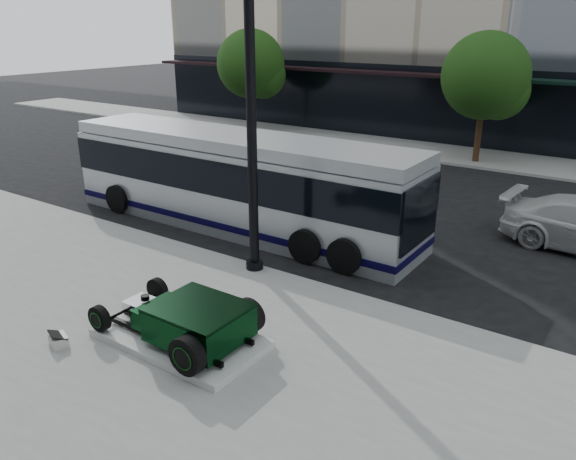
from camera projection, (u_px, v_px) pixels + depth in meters
The scene contains 8 objects.
ground at pixel (303, 246), 16.34m from camera, with size 120.00×120.00×0.00m, color black.
sidewalk_far at pixel (461, 155), 27.13m from camera, with size 70.00×4.00×0.12m, color gray.
street_trees at pixel (489, 79), 24.52m from camera, with size 29.80×3.80×5.70m.
display_plinth at pixel (181, 338), 11.22m from camera, with size 3.40×1.80×0.15m, color silver.
hot_rod at pixel (191, 321), 10.87m from camera, with size 3.22×2.00×0.81m.
info_plaque at pixel (58, 340), 11.06m from camera, with size 0.48×0.41×0.31m.
lamppost at pixel (252, 124), 13.27m from camera, with size 0.45×0.45×8.11m.
transit_bus at pixel (237, 180), 17.50m from camera, with size 12.12×2.88×2.92m.
Camera 1 is at (8.21, -12.74, 6.13)m, focal length 35.00 mm.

